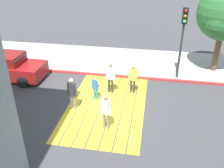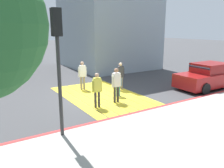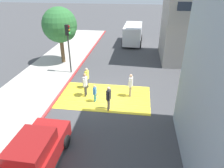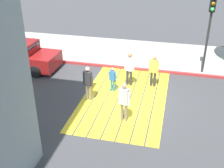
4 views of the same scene
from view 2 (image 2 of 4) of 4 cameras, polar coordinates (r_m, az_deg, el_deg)
ground_plane at (r=12.69m, az=-2.43°, el=-2.98°), size 120.00×120.00×0.00m
crosswalk_stripes at (r=12.69m, az=-2.43°, el=-2.96°), size 6.40×3.80×0.01m
sidewalk_west at (r=8.58m, az=16.92°, el=-11.60°), size 4.80×40.00×0.12m
curb_painted at (r=10.12m, az=6.83°, el=-7.09°), size 0.16×40.00×0.13m
building_far_south at (r=22.33m, az=-1.18°, el=18.45°), size 8.00×7.04×10.97m
car_parked_near_curb at (r=15.36m, az=22.77°, el=1.71°), size 2.05×4.33×1.57m
traffic_light_corner at (r=7.41m, az=-13.41°, el=8.64°), size 0.39×0.28×4.24m
pedestrian_adult_lead at (r=13.86m, az=-7.37°, el=2.62°), size 0.30×0.49×1.72m
pedestrian_adult_trailing at (r=13.71m, az=2.12°, el=2.48°), size 0.29×0.48×1.67m
pedestrian_adult_side at (r=10.61m, az=-3.74°, el=-0.94°), size 0.27×0.48×1.66m
pedestrian_teen_behind at (r=11.33m, az=1.08°, el=0.31°), size 0.26×0.51×1.75m
pedestrian_child_with_racket at (r=12.42m, az=1.50°, el=0.02°), size 0.32×0.40×1.26m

